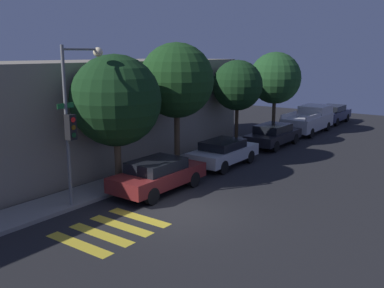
# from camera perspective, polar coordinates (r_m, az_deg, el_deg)

# --- Properties ---
(ground_plane) EXTENTS (60.00, 60.00, 0.00)m
(ground_plane) POSITION_cam_1_polar(r_m,az_deg,el_deg) (15.57, -1.77, -9.04)
(ground_plane) COLOR black
(sidewalk) EXTENTS (26.00, 1.82, 0.14)m
(sidewalk) POSITION_cam_1_polar(r_m,az_deg,el_deg) (18.21, -12.10, -5.90)
(sidewalk) COLOR gray
(sidewalk) RESTS_ON ground
(building_row) EXTENTS (26.00, 6.00, 5.21)m
(building_row) POSITION_cam_1_polar(r_m,az_deg,el_deg) (21.00, -20.31, 3.10)
(building_row) COLOR gray
(building_row) RESTS_ON ground
(crosswalk) EXTENTS (3.08, 2.60, 0.00)m
(crosswalk) POSITION_cam_1_polar(r_m,az_deg,el_deg) (14.33, -10.75, -11.18)
(crosswalk) COLOR gold
(crosswalk) RESTS_ON ground
(traffic_light_pole) EXTENTS (2.14, 0.56, 5.88)m
(traffic_light_pole) POSITION_cam_1_polar(r_m,az_deg,el_deg) (15.86, -15.27, 4.66)
(traffic_light_pole) COLOR slate
(traffic_light_pole) RESTS_ON ground
(sedan_near_corner) EXTENTS (4.32, 1.83, 1.36)m
(sedan_near_corner) POSITION_cam_1_polar(r_m,az_deg,el_deg) (17.57, -4.54, -4.07)
(sedan_near_corner) COLOR maroon
(sedan_near_corner) RESTS_ON ground
(sedan_middle) EXTENTS (4.21, 1.77, 1.33)m
(sedan_middle) POSITION_cam_1_polar(r_m,az_deg,el_deg) (21.54, 4.23, -1.08)
(sedan_middle) COLOR #B7BABF
(sedan_middle) RESTS_ON ground
(sedan_far_end) EXTENTS (4.52, 1.81, 1.36)m
(sedan_far_end) POSITION_cam_1_polar(r_m,az_deg,el_deg) (26.48, 10.80, 1.24)
(sedan_far_end) COLOR black
(sedan_far_end) RESTS_ON ground
(pickup_truck) EXTENTS (5.24, 2.01, 1.83)m
(pickup_truck) POSITION_cam_1_polar(r_m,az_deg,el_deg) (31.75, 15.35, 3.17)
(pickup_truck) COLOR #BCBCC1
(pickup_truck) RESTS_ON ground
(sedan_tail_of_row) EXTENTS (4.38, 1.77, 1.45)m
(sedan_tail_of_row) POSITION_cam_1_polar(r_m,az_deg,el_deg) (36.56, 18.22, 3.87)
(sedan_tail_of_row) COLOR #2D3351
(sedan_tail_of_row) RESTS_ON ground
(tree_near_corner) EXTENTS (3.77, 3.77, 5.58)m
(tree_near_corner) POSITION_cam_1_polar(r_m,az_deg,el_deg) (17.88, -10.13, 5.70)
(tree_near_corner) COLOR brown
(tree_near_corner) RESTS_ON ground
(tree_midblock) EXTENTS (3.62, 3.62, 6.11)m
(tree_midblock) POSITION_cam_1_polar(r_m,az_deg,el_deg) (20.84, -2.06, 8.43)
(tree_midblock) COLOR brown
(tree_midblock) RESTS_ON ground
(tree_far_end) EXTENTS (2.99, 2.99, 5.21)m
(tree_far_end) POSITION_cam_1_polar(r_m,az_deg,el_deg) (25.72, 6.08, 7.76)
(tree_far_end) COLOR #42301E
(tree_far_end) RESTS_ON ground
(tree_behind_truck) EXTENTS (3.54, 3.54, 5.68)m
(tree_behind_truck) POSITION_cam_1_polar(r_m,az_deg,el_deg) (30.26, 11.03, 8.62)
(tree_behind_truck) COLOR brown
(tree_behind_truck) RESTS_ON ground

